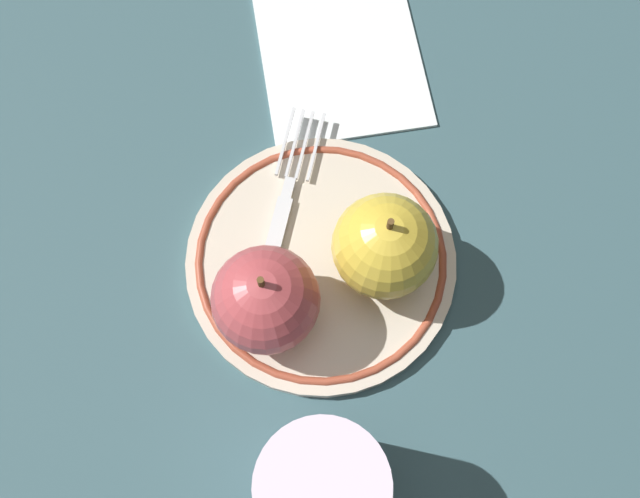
# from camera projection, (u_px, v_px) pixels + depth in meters

# --- Properties ---
(ground_plane) EXTENTS (2.00, 2.00, 0.00)m
(ground_plane) POSITION_uv_depth(u_px,v_px,m) (320.00, 252.00, 0.56)
(ground_plane) COLOR #37565D
(plate) EXTENTS (0.21, 0.21, 0.01)m
(plate) POSITION_uv_depth(u_px,v_px,m) (320.00, 260.00, 0.55)
(plate) COLOR beige
(plate) RESTS_ON ground_plane
(apple_red_whole) EXTENTS (0.08, 0.08, 0.09)m
(apple_red_whole) POSITION_uv_depth(u_px,v_px,m) (385.00, 246.00, 0.50)
(apple_red_whole) COLOR gold
(apple_red_whole) RESTS_ON plate
(apple_second_whole) EXTENTS (0.08, 0.08, 0.09)m
(apple_second_whole) POSITION_uv_depth(u_px,v_px,m) (266.00, 300.00, 0.49)
(apple_second_whole) COLOR #B3454A
(apple_second_whole) RESTS_ON plate
(fork) EXTENTS (0.18, 0.06, 0.00)m
(fork) POSITION_uv_depth(u_px,v_px,m) (281.00, 214.00, 0.55)
(fork) COLOR silver
(fork) RESTS_ON plate
(drinking_glass) EXTENTS (0.08, 0.08, 0.10)m
(drinking_glass) POSITION_uv_depth(u_px,v_px,m) (322.00, 488.00, 0.45)
(drinking_glass) COLOR silver
(drinking_glass) RESTS_ON ground_plane
(napkin_folded) EXTENTS (0.17, 0.15, 0.01)m
(napkin_folded) POSITION_uv_depth(u_px,v_px,m) (341.00, 57.00, 0.61)
(napkin_folded) COLOR white
(napkin_folded) RESTS_ON ground_plane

